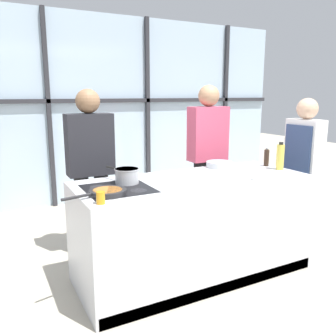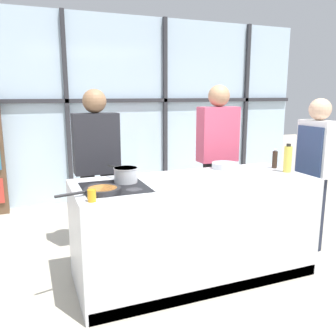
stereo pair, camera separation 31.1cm
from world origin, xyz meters
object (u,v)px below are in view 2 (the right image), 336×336
(saucepan, at_px, (126,174))
(white_plate, at_px, (264,180))
(spectator_center_left, at_px, (217,151))
(frying_pan, at_px, (102,190))
(chef, at_px, (315,165))
(pepper_grinder, at_px, (275,159))
(oil_bottle, at_px, (288,159))
(juice_glass_near, at_px, (92,196))
(spectator_far_left, at_px, (97,162))
(mixing_bowl, at_px, (225,165))

(saucepan, xyz_separation_m, white_plate, (1.12, -0.40, -0.06))
(spectator_center_left, relative_size, frying_pan, 3.49)
(chef, relative_size, pepper_grinder, 7.97)
(frying_pan, bearing_deg, oil_bottle, 2.28)
(frying_pan, height_order, juice_glass_near, juice_glass_near)
(chef, relative_size, white_plate, 7.22)
(oil_bottle, bearing_deg, pepper_grinder, 87.15)
(chef, distance_m, saucepan, 2.03)
(chef, xyz_separation_m, spectator_far_left, (-2.14, 0.75, 0.05))
(spectator_center_left, bearing_deg, juice_glass_near, 35.26)
(spectator_far_left, xyz_separation_m, spectator_center_left, (1.40, 0.00, 0.03))
(spectator_far_left, distance_m, mixing_bowl, 1.30)
(mixing_bowl, distance_m, juice_glass_near, 1.58)
(frying_pan, height_order, white_plate, frying_pan)
(saucepan, bearing_deg, spectator_far_left, 98.62)
(frying_pan, xyz_separation_m, saucepan, (0.26, 0.25, 0.05))
(saucepan, bearing_deg, juice_glass_near, -128.79)
(spectator_center_left, xyz_separation_m, saucepan, (-1.29, -0.72, -0.02))
(chef, relative_size, oil_bottle, 5.82)
(oil_bottle, relative_size, pepper_grinder, 1.37)
(saucepan, xyz_separation_m, mixing_bowl, (1.08, 0.18, -0.04))
(spectator_far_left, distance_m, oil_bottle, 1.89)
(frying_pan, bearing_deg, saucepan, 44.69)
(oil_bottle, relative_size, juice_glass_near, 3.18)
(frying_pan, xyz_separation_m, oil_bottle, (1.80, 0.07, 0.11))
(spectator_far_left, relative_size, pepper_grinder, 8.42)
(spectator_far_left, xyz_separation_m, white_plate, (1.23, -1.12, -0.05))
(oil_bottle, height_order, pepper_grinder, oil_bottle)
(white_plate, distance_m, mixing_bowl, 0.59)
(chef, bearing_deg, white_plate, 111.79)
(spectator_center_left, bearing_deg, saucepan, 29.06)
(spectator_far_left, bearing_deg, pepper_grinder, 157.25)
(pepper_grinder, bearing_deg, white_plate, -136.18)
(oil_bottle, distance_m, juice_glass_near, 1.93)
(spectator_center_left, height_order, mixing_bowl, spectator_center_left)
(spectator_center_left, xyz_separation_m, mixing_bowl, (-0.21, -0.53, -0.05))
(frying_pan, distance_m, pepper_grinder, 1.83)
(spectator_center_left, distance_m, saucepan, 1.48)
(frying_pan, xyz_separation_m, juice_glass_near, (-0.11, -0.20, 0.02))
(spectator_far_left, xyz_separation_m, frying_pan, (-0.15, -0.97, -0.03))
(white_plate, distance_m, pepper_grinder, 0.61)
(frying_pan, bearing_deg, spectator_center_left, 32.11)
(white_plate, height_order, oil_bottle, oil_bottle)
(juice_glass_near, bearing_deg, spectator_far_left, 77.70)
(saucepan, bearing_deg, chef, -1.02)
(spectator_far_left, bearing_deg, mixing_bowl, 155.81)
(saucepan, distance_m, oil_bottle, 1.56)
(saucepan, height_order, pepper_grinder, pepper_grinder)
(chef, bearing_deg, pepper_grinder, 83.38)
(white_plate, distance_m, oil_bottle, 0.50)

